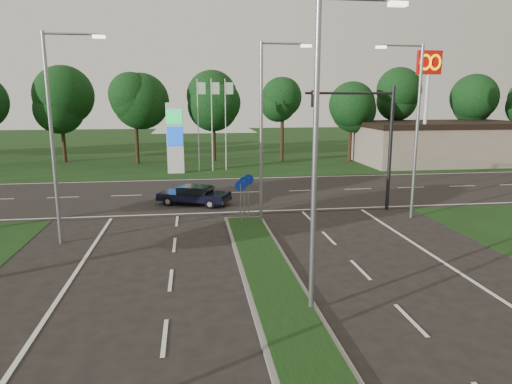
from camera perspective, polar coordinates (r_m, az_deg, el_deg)
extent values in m
cube|color=black|center=(61.80, -5.62, 5.64)|extent=(160.00, 50.00, 0.02)
cube|color=black|center=(31.17, -3.06, -0.11)|extent=(160.00, 12.00, 0.02)
cube|color=slate|center=(12.42, 5.62, -18.57)|extent=(2.00, 26.00, 0.12)
cube|color=gray|center=(49.25, 22.09, 5.70)|extent=(16.00, 9.00, 4.00)
cylinder|color=gray|center=(13.01, 7.36, 3.58)|extent=(0.16, 0.16, 9.00)
cube|color=#FFF2CC|center=(13.87, 17.31, 21.51)|extent=(0.50, 0.22, 0.12)
cylinder|color=gray|center=(22.75, 0.65, 7.05)|extent=(0.16, 0.16, 9.00)
cylinder|color=gray|center=(23.03, 3.52, 18.05)|extent=(2.20, 0.10, 0.10)
cube|color=#FFF2CC|center=(23.26, 6.31, 17.69)|extent=(0.50, 0.22, 0.12)
cylinder|color=gray|center=(21.32, -24.13, 5.75)|extent=(0.16, 0.16, 9.00)
cylinder|color=gray|center=(21.13, -22.14, 17.85)|extent=(2.20, 0.10, 0.10)
cube|color=#FFF2CC|center=(20.90, -19.05, 17.86)|extent=(0.50, 0.22, 0.12)
cylinder|color=gray|center=(25.33, 19.45, 6.85)|extent=(0.16, 0.16, 9.00)
cylinder|color=gray|center=(24.92, 17.81, 17.04)|extent=(2.20, 0.10, 0.10)
cube|color=#FFF2CC|center=(24.46, 15.36, 17.05)|extent=(0.50, 0.22, 0.12)
cylinder|color=black|center=(26.99, 16.42, 5.15)|extent=(0.20, 0.20, 7.00)
cylinder|color=black|center=(25.91, 11.66, 12.01)|extent=(5.00, 0.14, 0.14)
cube|color=black|center=(25.31, 7.28, 11.49)|extent=(0.28, 0.28, 0.90)
sphere|color=#FF190C|center=(25.14, 7.41, 12.17)|extent=(0.20, 0.20, 0.20)
cylinder|color=gray|center=(22.65, -1.93, -1.70)|extent=(0.06, 0.06, 2.20)
cylinder|color=#0C26A5|center=(22.44, -1.95, 0.79)|extent=(0.56, 0.04, 0.56)
cylinder|color=gray|center=(23.65, -1.47, -1.12)|extent=(0.06, 0.06, 2.20)
cylinder|color=#0C26A5|center=(23.45, -1.48, 1.26)|extent=(0.56, 0.04, 0.56)
cylinder|color=gray|center=(24.36, -0.96, -0.75)|extent=(0.06, 0.06, 2.20)
cylinder|color=#0C26A5|center=(24.17, -0.97, 1.57)|extent=(0.56, 0.04, 0.56)
cube|color=silver|center=(39.58, -10.09, 6.60)|extent=(1.40, 0.30, 6.00)
cube|color=#0CA53F|center=(39.29, -10.19, 9.19)|extent=(1.30, 0.08, 1.20)
cube|color=#0C3FBF|center=(39.38, -10.11, 6.87)|extent=(1.30, 0.08, 1.60)
cylinder|color=silver|center=(40.49, -7.24, 8.21)|extent=(0.08, 0.08, 8.00)
cube|color=#B2D8B2|center=(40.44, -6.85, 12.75)|extent=(0.70, 0.02, 1.00)
cylinder|color=silver|center=(40.53, -5.53, 8.25)|extent=(0.08, 0.08, 8.00)
cube|color=#B2D8B2|center=(40.49, -5.11, 12.79)|extent=(0.70, 0.02, 1.00)
cylinder|color=silver|center=(40.60, -3.82, 8.29)|extent=(0.08, 0.08, 8.00)
cube|color=#B2D8B2|center=(40.57, -3.37, 12.81)|extent=(0.70, 0.02, 1.00)
cylinder|color=silver|center=(43.64, 20.42, 9.14)|extent=(0.30, 0.30, 10.00)
cube|color=#BF0C07|center=(43.73, 20.84, 14.90)|extent=(2.20, 0.35, 2.00)
torus|color=#FFC600|center=(43.32, 20.44, 14.96)|extent=(1.06, 0.16, 1.06)
torus|color=#FFC600|center=(43.75, 21.51, 14.85)|extent=(1.06, 0.16, 1.06)
cylinder|color=black|center=(46.67, -4.84, 6.47)|extent=(0.36, 0.36, 4.40)
sphere|color=black|center=(46.50, -4.93, 11.76)|extent=(6.00, 6.00, 6.00)
sphere|color=black|center=(46.33, -4.56, 13.00)|extent=(4.80, 4.80, 4.80)
cube|color=black|center=(27.78, -7.75, -0.54)|extent=(4.51, 3.24, 0.43)
cube|color=black|center=(27.66, -7.62, 0.28)|extent=(2.27, 2.07, 0.40)
cube|color=black|center=(27.63, -7.63, 0.68)|extent=(1.92, 1.85, 0.04)
cylinder|color=black|center=(27.69, -10.91, -1.16)|extent=(0.62, 0.41, 0.59)
cylinder|color=black|center=(29.05, -9.56, -0.52)|extent=(0.62, 0.41, 0.59)
cylinder|color=black|center=(26.63, -5.75, -1.52)|extent=(0.62, 0.41, 0.59)
cylinder|color=black|center=(28.04, -4.61, -0.83)|extent=(0.62, 0.41, 0.59)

